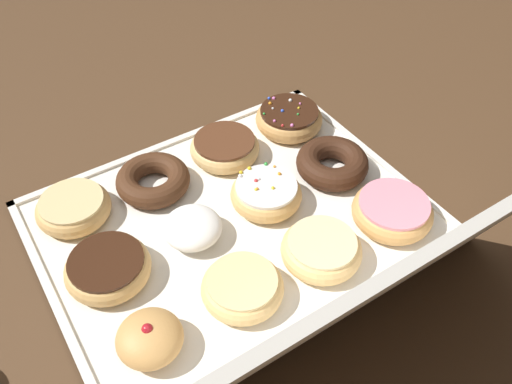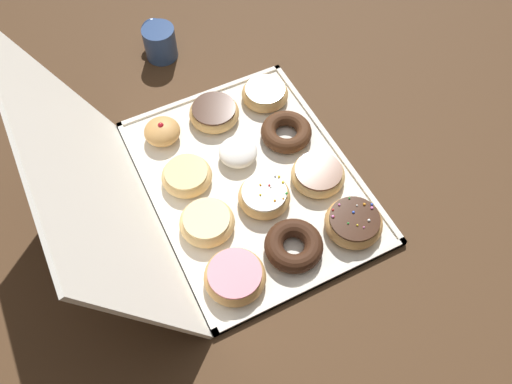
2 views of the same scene
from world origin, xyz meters
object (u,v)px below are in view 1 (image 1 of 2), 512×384
(glazed_ring_donut_10, at_px, (242,287))
(jelly_filled_donut_11, at_px, (150,338))
(sprinkle_donut_0, at_px, (289,118))
(donut_box, at_px, (232,220))
(sprinkle_donut_5, at_px, (265,192))
(chocolate_cake_ring_donut_4, at_px, (334,165))
(powdered_filled_donut_6, at_px, (194,229))
(glazed_ring_donut_9, at_px, (321,249))
(pink_frosted_donut_8, at_px, (392,211))
(chocolate_frosted_donut_7, at_px, (107,267))
(glazed_ring_donut_3, at_px, (73,208))
(chocolate_frosted_donut_1, at_px, (225,147))
(chocolate_cake_ring_donut_2, at_px, (153,180))

(glazed_ring_donut_10, relative_size, jelly_filled_donut_11, 1.33)
(sprinkle_donut_0, bearing_deg, jelly_filled_donut_11, 33.88)
(donut_box, xyz_separation_m, sprinkle_donut_5, (-0.06, -0.00, 0.02))
(chocolate_cake_ring_donut_4, xyz_separation_m, powdered_filled_donut_6, (0.26, -0.00, 0.00))
(chocolate_cake_ring_donut_4, height_order, glazed_ring_donut_9, same)
(donut_box, height_order, pink_frosted_donut_8, pink_frosted_donut_8)
(glazed_ring_donut_9, distance_m, glazed_ring_donut_10, 0.13)
(chocolate_frosted_donut_7, bearing_deg, sprinkle_donut_0, -161.54)
(glazed_ring_donut_3, bearing_deg, pink_frosted_donut_8, 146.01)
(sprinkle_donut_0, relative_size, glazed_ring_donut_9, 1.05)
(sprinkle_donut_5, distance_m, chocolate_frosted_donut_7, 0.26)
(chocolate_frosted_donut_1, height_order, glazed_ring_donut_9, glazed_ring_donut_9)
(glazed_ring_donut_10, bearing_deg, glazed_ring_donut_3, -62.13)
(chocolate_cake_ring_donut_2, xyz_separation_m, glazed_ring_donut_9, (-0.14, 0.26, 0.00))
(chocolate_cake_ring_donut_2, xyz_separation_m, chocolate_cake_ring_donut_4, (-0.26, 0.13, 0.00))
(donut_box, distance_m, pink_frosted_donut_8, 0.24)
(chocolate_frosted_donut_7, distance_m, pink_frosted_donut_8, 0.42)
(chocolate_cake_ring_donut_2, bearing_deg, sprinkle_donut_5, 137.52)
(chocolate_frosted_donut_1, distance_m, chocolate_cake_ring_donut_2, 0.14)
(chocolate_cake_ring_donut_2, relative_size, chocolate_cake_ring_donut_4, 0.99)
(pink_frosted_donut_8, bearing_deg, sprinkle_donut_5, -44.73)
(chocolate_frosted_donut_1, bearing_deg, sprinkle_donut_5, 88.83)
(chocolate_frosted_donut_1, height_order, chocolate_cake_ring_donut_2, same)
(sprinkle_donut_0, xyz_separation_m, glazed_ring_donut_3, (0.40, 0.00, -0.00))
(sprinkle_donut_5, height_order, jelly_filled_donut_11, jelly_filled_donut_11)
(sprinkle_donut_0, height_order, jelly_filled_donut_11, jelly_filled_donut_11)
(sprinkle_donut_5, bearing_deg, glazed_ring_donut_10, 46.70)
(sprinkle_donut_0, xyz_separation_m, powdered_filled_donut_6, (0.27, 0.14, 0.00))
(chocolate_frosted_donut_7, height_order, glazed_ring_donut_10, same)
(glazed_ring_donut_10, bearing_deg, chocolate_frosted_donut_1, -115.88)
(chocolate_cake_ring_donut_2, distance_m, chocolate_frosted_donut_7, 0.18)
(chocolate_cake_ring_donut_2, distance_m, glazed_ring_donut_9, 0.29)
(glazed_ring_donut_10, bearing_deg, chocolate_frosted_donut_7, -43.18)
(donut_box, height_order, powdered_filled_donut_6, powdered_filled_donut_6)
(chocolate_cake_ring_donut_4, xyz_separation_m, sprinkle_donut_5, (0.13, -0.01, 0.00))
(chocolate_cake_ring_donut_2, xyz_separation_m, sprinkle_donut_5, (-0.13, 0.12, 0.00))
(jelly_filled_donut_11, bearing_deg, glazed_ring_donut_10, -178.17)
(chocolate_cake_ring_donut_4, relative_size, sprinkle_donut_5, 1.07)
(chocolate_cake_ring_donut_4, bearing_deg, chocolate_frosted_donut_1, -46.60)
(chocolate_cake_ring_donut_2, height_order, glazed_ring_donut_10, glazed_ring_donut_10)
(glazed_ring_donut_10, bearing_deg, glazed_ring_donut_9, 176.77)
(glazed_ring_donut_3, relative_size, jelly_filled_donut_11, 1.36)
(chocolate_cake_ring_donut_2, distance_m, glazed_ring_donut_3, 0.13)
(glazed_ring_donut_3, height_order, sprinkle_donut_5, sprinkle_donut_5)
(jelly_filled_donut_11, bearing_deg, chocolate_frosted_donut_1, -134.82)
(sprinkle_donut_0, bearing_deg, chocolate_cake_ring_donut_2, 2.15)
(chocolate_frosted_donut_1, bearing_deg, chocolate_frosted_donut_7, 26.10)
(jelly_filled_donut_11, bearing_deg, sprinkle_donut_0, -146.12)
(sprinkle_donut_0, height_order, glazed_ring_donut_3, sprinkle_donut_0)
(chocolate_frosted_donut_1, height_order, glazed_ring_donut_10, same)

